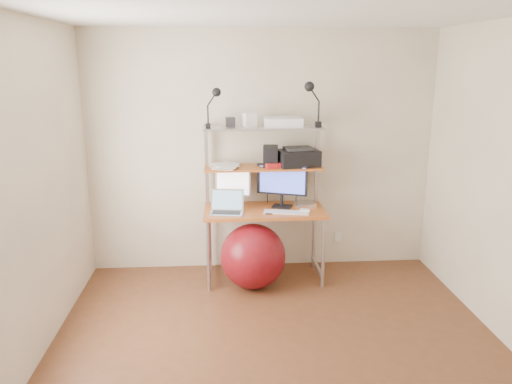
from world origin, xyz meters
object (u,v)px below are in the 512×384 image
(monitor_silver, at_px, (233,186))
(exercise_ball, at_px, (253,256))
(monitor_black, at_px, (282,182))
(laptop, at_px, (227,208))
(printer, at_px, (298,157))

(monitor_silver, xyz_separation_m, exercise_ball, (0.18, -0.35, -0.63))
(monitor_silver, xyz_separation_m, monitor_black, (0.49, -0.07, 0.05))
(monitor_black, bearing_deg, exercise_ball, -118.12)
(monitor_silver, distance_m, monitor_black, 0.50)
(laptop, xyz_separation_m, printer, (0.73, 0.22, 0.45))
(monitor_black, height_order, printer, printer)
(monitor_black, xyz_separation_m, laptop, (-0.56, -0.17, -0.21))
(monitor_black, bearing_deg, laptop, -143.32)
(monitor_silver, distance_m, exercise_ball, 0.74)
(printer, bearing_deg, monitor_black, -174.75)
(laptop, bearing_deg, monitor_silver, 82.45)
(monitor_silver, height_order, exercise_ball, monitor_silver)
(exercise_ball, bearing_deg, monitor_black, 42.13)
(monitor_silver, height_order, printer, printer)
(monitor_black, bearing_deg, printer, 36.29)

